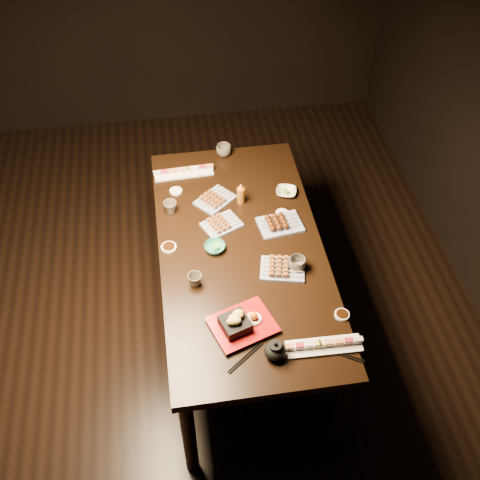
% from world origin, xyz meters
% --- Properties ---
extents(ground, '(5.00, 5.00, 0.00)m').
position_xyz_m(ground, '(0.00, 0.00, 0.00)').
color(ground, black).
rests_on(ground, ground).
extents(dining_table, '(0.99, 1.84, 0.75)m').
position_xyz_m(dining_table, '(0.45, 0.09, 0.38)').
color(dining_table, black).
rests_on(dining_table, ground).
extents(sushi_platter_near, '(0.36, 0.11, 0.04)m').
position_xyz_m(sushi_platter_near, '(0.74, -0.60, 0.77)').
color(sushi_platter_near, white).
rests_on(sushi_platter_near, dining_table).
extents(sushi_platter_far, '(0.37, 0.12, 0.04)m').
position_xyz_m(sushi_platter_far, '(0.19, 0.78, 0.77)').
color(sushi_platter_far, white).
rests_on(sushi_platter_far, dining_table).
extents(yakitori_plate_center, '(0.25, 0.23, 0.05)m').
position_xyz_m(yakitori_plate_center, '(0.36, 0.29, 0.78)').
color(yakitori_plate_center, '#828EB6').
rests_on(yakitori_plate_center, dining_table).
extents(yakitori_plate_right, '(0.26, 0.22, 0.06)m').
position_xyz_m(yakitori_plate_right, '(0.64, -0.10, 0.78)').
color(yakitori_plate_right, '#828EB6').
rests_on(yakitori_plate_right, dining_table).
extents(yakitori_plate_left, '(0.27, 0.26, 0.06)m').
position_xyz_m(yakitori_plate_left, '(0.35, 0.50, 0.78)').
color(yakitori_plate_left, '#828EB6').
rests_on(yakitori_plate_left, dining_table).
extents(tsukune_plate, '(0.26, 0.21, 0.06)m').
position_xyz_m(tsukune_plate, '(0.69, 0.24, 0.78)').
color(tsukune_plate, '#828EB6').
rests_on(tsukune_plate, dining_table).
extents(edamame_bowl_green, '(0.16, 0.16, 0.04)m').
position_xyz_m(edamame_bowl_green, '(0.30, 0.10, 0.77)').
color(edamame_bowl_green, '#2A806A').
rests_on(edamame_bowl_green, dining_table).
extents(edamame_bowl_cream, '(0.15, 0.15, 0.03)m').
position_xyz_m(edamame_bowl_cream, '(0.78, 0.50, 0.76)').
color(edamame_bowl_cream, beige).
rests_on(edamame_bowl_cream, dining_table).
extents(tempura_tray, '(0.36, 0.32, 0.11)m').
position_xyz_m(tempura_tray, '(0.37, -0.43, 0.80)').
color(tempura_tray, black).
rests_on(tempura_tray, dining_table).
extents(teacup_near_left, '(0.10, 0.10, 0.07)m').
position_xyz_m(teacup_near_left, '(0.17, -0.12, 0.78)').
color(teacup_near_left, '#4A4439').
rests_on(teacup_near_left, dining_table).
extents(teacup_mid_right, '(0.13, 0.13, 0.07)m').
position_xyz_m(teacup_mid_right, '(0.72, -0.10, 0.79)').
color(teacup_mid_right, '#4A4439').
rests_on(teacup_mid_right, dining_table).
extents(teacup_far_left, '(0.09, 0.09, 0.07)m').
position_xyz_m(teacup_far_left, '(0.09, 0.44, 0.79)').
color(teacup_far_left, '#4A4439').
rests_on(teacup_far_left, dining_table).
extents(teacup_far_right, '(0.11, 0.11, 0.08)m').
position_xyz_m(teacup_far_right, '(0.46, 0.93, 0.79)').
color(teacup_far_right, '#4A4439').
rests_on(teacup_far_right, dining_table).
extents(teapot, '(0.14, 0.14, 0.10)m').
position_xyz_m(teapot, '(0.50, -0.61, 0.80)').
color(teapot, black).
rests_on(teapot, dining_table).
extents(condiment_bottle, '(0.05, 0.05, 0.14)m').
position_xyz_m(condiment_bottle, '(0.50, 0.46, 0.82)').
color(condiment_bottle, brown).
rests_on(condiment_bottle, dining_table).
extents(sauce_dish_west, '(0.11, 0.11, 0.01)m').
position_xyz_m(sauce_dish_west, '(0.05, 0.15, 0.76)').
color(sauce_dish_west, white).
rests_on(sauce_dish_west, dining_table).
extents(sauce_dish_east, '(0.09, 0.09, 0.01)m').
position_xyz_m(sauce_dish_east, '(0.72, 0.33, 0.76)').
color(sauce_dish_east, white).
rests_on(sauce_dish_east, dining_table).
extents(sauce_dish_se, '(0.09, 0.09, 0.01)m').
position_xyz_m(sauce_dish_se, '(0.87, -0.43, 0.76)').
color(sauce_dish_se, white).
rests_on(sauce_dish_se, dining_table).
extents(sauce_dish_nw, '(0.09, 0.09, 0.01)m').
position_xyz_m(sauce_dish_nw, '(0.13, 0.61, 0.76)').
color(sauce_dish_nw, white).
rests_on(sauce_dish_nw, dining_table).
extents(chopsticks_near, '(0.19, 0.16, 0.01)m').
position_xyz_m(chopsticks_near, '(0.36, -0.61, 0.75)').
color(chopsticks_near, black).
rests_on(chopsticks_near, dining_table).
extents(chopsticks_se, '(0.20, 0.13, 0.01)m').
position_xyz_m(chopsticks_se, '(0.81, -0.65, 0.75)').
color(chopsticks_se, black).
rests_on(chopsticks_se, dining_table).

